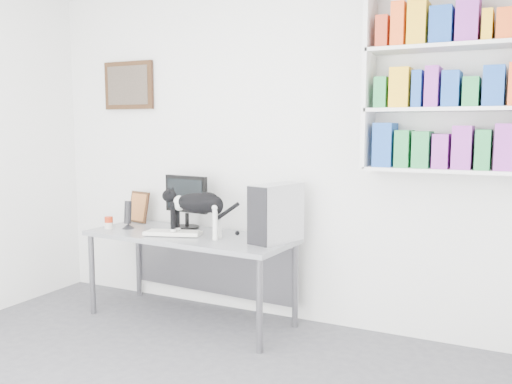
% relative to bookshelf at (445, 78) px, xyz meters
% --- Properties ---
extents(room, '(4.01, 4.01, 2.70)m').
position_rel_bookshelf_xyz_m(room, '(-1.40, -1.85, -0.50)').
color(room, '#5A595F').
rests_on(room, ground).
extents(bookshelf, '(1.03, 0.28, 1.24)m').
position_rel_bookshelf_xyz_m(bookshelf, '(0.00, 0.00, 0.00)').
color(bookshelf, silver).
rests_on(bookshelf, room).
extents(wall_art, '(0.52, 0.04, 0.42)m').
position_rel_bookshelf_xyz_m(wall_art, '(-2.70, 0.12, 0.05)').
color(wall_art, '#442B15').
rests_on(wall_art, room).
extents(desk, '(1.71, 0.76, 0.70)m').
position_rel_bookshelf_xyz_m(desk, '(-1.83, -0.26, -1.50)').
color(desk, gray).
rests_on(desk, room).
extents(monitor, '(0.44, 0.25, 0.45)m').
position_rel_bookshelf_xyz_m(monitor, '(-1.98, -0.06, -0.93)').
color(monitor, black).
rests_on(monitor, desk).
extents(keyboard, '(0.46, 0.29, 0.03)m').
position_rel_bookshelf_xyz_m(keyboard, '(-1.92, -0.35, -1.14)').
color(keyboard, beige).
rests_on(keyboard, desk).
extents(pc_tower, '(0.29, 0.46, 0.43)m').
position_rel_bookshelf_xyz_m(pc_tower, '(-1.11, -0.21, -0.94)').
color(pc_tower, '#B3B3B8').
rests_on(pc_tower, desk).
extents(speaker, '(0.12, 0.12, 0.24)m').
position_rel_bookshelf_xyz_m(speaker, '(-2.42, -0.28, -1.03)').
color(speaker, black).
rests_on(speaker, desk).
extents(leaning_print, '(0.24, 0.14, 0.28)m').
position_rel_bookshelf_xyz_m(leaning_print, '(-2.52, -0.01, -1.01)').
color(leaning_print, '#442B15').
rests_on(leaning_print, desk).
extents(soup_can, '(0.08, 0.08, 0.10)m').
position_rel_bookshelf_xyz_m(soup_can, '(-2.56, -0.36, -1.10)').
color(soup_can, '#A6260E').
rests_on(soup_can, desk).
extents(cat, '(0.59, 0.20, 0.36)m').
position_rel_bookshelf_xyz_m(cat, '(-1.70, -0.34, -0.97)').
color(cat, black).
rests_on(cat, desk).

